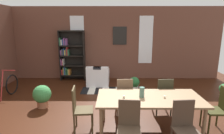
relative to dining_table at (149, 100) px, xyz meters
The scene contains 22 objects.
ground_plane 1.15m from the dining_table, 151.70° to the left, with size 10.29×10.29×0.00m, color #3C1B0D.
back_wall_brick 4.20m from the dining_table, 101.45° to the left, with size 8.91×0.12×2.93m, color brown.
window_pane_0 4.64m from the dining_table, 119.01° to the left, with size 0.55×0.02×1.90m, color white.
window_pane_1 4.12m from the dining_table, 81.90° to the left, with size 0.55×0.02×1.90m, color white.
dining_table is the anchor object (origin of this frame).
vase_on_table 0.24m from the dining_table, behind, with size 0.10×0.10×0.21m, color #4C7266.
tealight_candle_0 0.54m from the dining_table, behind, with size 0.04×0.04×0.05m, color silver.
tealight_candle_1 0.32m from the dining_table, ahead, with size 0.04×0.04×0.04m, color silver.
dining_chair_near_left 0.89m from the dining_table, 123.22° to the right, with size 0.43×0.43×0.95m.
dining_chair_far_right 0.89m from the dining_table, 56.14° to the left, with size 0.43×0.43×0.95m.
dining_chair_far_left 0.89m from the dining_table, 123.24° to the left, with size 0.43×0.43×0.95m.
dining_chair_head_right 1.46m from the dining_table, ahead, with size 0.40×0.40×0.95m.
dining_chair_head_left 1.46m from the dining_table, behind, with size 0.44×0.44×0.95m.
dining_chair_near_right 0.89m from the dining_table, 56.83° to the right, with size 0.43×0.43×0.95m.
bookshelf_tall 4.54m from the dining_table, 123.31° to the left, with size 1.00×0.33×2.00m.
armchair_white 3.38m from the dining_table, 113.09° to the left, with size 0.82×0.82×0.75m.
bicycle_second 4.40m from the dining_table, 158.16° to the left, with size 0.44×1.68×0.89m.
potted_plant_by_shelf 2.35m from the dining_table, 91.11° to the left, with size 0.35×0.35×0.52m.
potted_plant_corner 3.18m from the dining_table, 33.90° to the left, with size 0.29×0.29×0.46m.
potted_plant_window 2.92m from the dining_table, 157.28° to the left, with size 0.49×0.49×0.62m.
striped_rug 2.78m from the dining_table, 114.83° to the left, with size 1.42×0.74×0.01m.
framed_picture 4.15m from the dining_table, 97.05° to the left, with size 0.56×0.03×0.72m, color black.
Camera 1 is at (0.07, -4.02, 2.19)m, focal length 29.63 mm.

